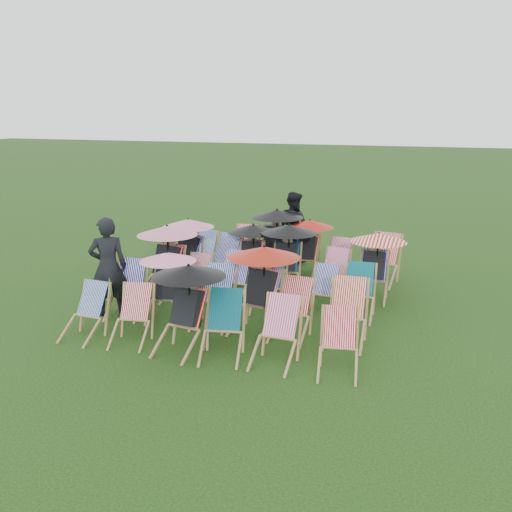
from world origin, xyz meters
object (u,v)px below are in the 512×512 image
(deckchair_5, at_px, (339,344))
(person_left, at_px, (108,267))
(person_rear, at_px, (293,227))
(deckchair_29, at_px, (382,260))
(deckchair_0, at_px, (84,312))

(deckchair_5, bearing_deg, person_left, 158.10)
(person_rear, bearing_deg, deckchair_29, -175.16)
(person_left, relative_size, person_rear, 1.05)
(person_rear, bearing_deg, deckchair_5, 142.45)
(deckchair_29, xyz_separation_m, person_rear, (-2.27, 1.12, 0.35))
(deckchair_29, relative_size, person_rear, 0.60)
(deckchair_5, bearing_deg, deckchair_0, 171.98)
(deckchair_29, bearing_deg, deckchair_0, -123.11)
(deckchair_5, distance_m, person_left, 4.50)
(deckchair_5, distance_m, deckchair_29, 4.58)
(deckchair_0, distance_m, deckchair_29, 6.26)
(deckchair_0, relative_size, person_left, 0.48)
(person_left, distance_m, person_rear, 5.16)
(deckchair_0, xyz_separation_m, person_left, (-0.21, 1.07, 0.47))
(person_rear, bearing_deg, deckchair_0, 102.69)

